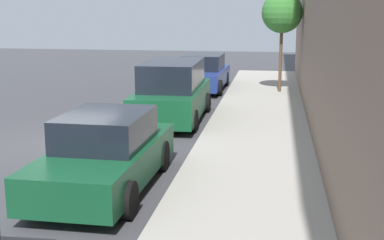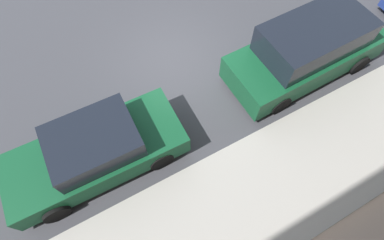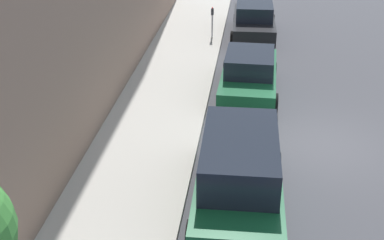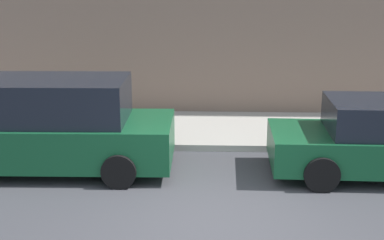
{
  "view_description": "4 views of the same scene",
  "coord_description": "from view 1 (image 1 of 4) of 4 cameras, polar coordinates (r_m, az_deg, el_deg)",
  "views": [
    {
      "loc": [
        5.49,
        -13.17,
        3.61
      ],
      "look_at": [
        3.59,
        -1.14,
        1.0
      ],
      "focal_mm": 50.0,
      "sensor_mm": 36.0,
      "label": 1
    },
    {
      "loc": [
        5.89,
        -2.58,
        7.73
      ],
      "look_at": [
        2.71,
        -0.84,
        1.0
      ],
      "focal_mm": 28.0,
      "sensor_mm": 36.0,
      "label": 2
    },
    {
      "loc": [
        2.08,
        13.67,
        7.52
      ],
      "look_at": [
        3.64,
        0.83,
        1.0
      ],
      "focal_mm": 50.0,
      "sensor_mm": 36.0,
      "label": 3
    },
    {
      "loc": [
        -7.95,
        0.09,
        3.97
      ],
      "look_at": [
        2.57,
        0.49,
        1.0
      ],
      "focal_mm": 50.0,
      "sensor_mm": 36.0,
      "label": 4
    }
  ],
  "objects": [
    {
      "name": "ground_plane",
      "position": [
        14.71,
        -13.25,
        -2.43
      ],
      "size": [
        60.0,
        60.0,
        0.0
      ],
      "primitive_type": "plane",
      "color": "#424247"
    },
    {
      "name": "sidewalk",
      "position": [
        13.64,
        6.59,
        -3.0
      ],
      "size": [
        2.99,
        32.0,
        0.15
      ],
      "color": "#B2ADA3",
      "rests_on": "ground_plane"
    },
    {
      "name": "parked_sedan_second",
      "position": [
        10.78,
        -9.21,
        -3.6
      ],
      "size": [
        1.92,
        4.54,
        1.54
      ],
      "color": "#14512D",
      "rests_on": "ground_plane"
    },
    {
      "name": "parked_minivan_third",
      "position": [
        17.02,
        -2.09,
        3.01
      ],
      "size": [
        2.02,
        4.93,
        1.9
      ],
      "color": "#14512D",
      "rests_on": "ground_plane"
    },
    {
      "name": "parked_sedan_fourth",
      "position": [
        23.29,
        1.23,
        4.99
      ],
      "size": [
        1.92,
        4.54,
        1.54
      ],
      "color": "navy",
      "rests_on": "ground_plane"
    },
    {
      "name": "street_tree",
      "position": [
        22.05,
        9.59,
        11.19
      ],
      "size": [
        1.64,
        1.64,
        4.01
      ],
      "color": "brown",
      "rests_on": "sidewalk"
    }
  ]
}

